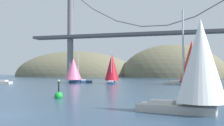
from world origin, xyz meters
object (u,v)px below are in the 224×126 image
at_px(sailboat_pink_spinnaker, 74,70).
at_px(channel_buoy, 59,95).
at_px(sailboat_scarlet_sail, 191,62).
at_px(sailboat_white_mainsail, 199,65).
at_px(sailboat_crimson_sail, 112,68).

height_order(sailboat_pink_spinnaker, channel_buoy, sailboat_pink_spinnaker).
height_order(sailboat_pink_spinnaker, sailboat_scarlet_sail, sailboat_scarlet_sail).
relative_size(sailboat_pink_spinnaker, sailboat_white_mainsail, 0.98).
bearing_deg(sailboat_white_mainsail, sailboat_crimson_sail, 114.02).
relative_size(sailboat_scarlet_sail, channel_buoy, 4.59).
bearing_deg(channel_buoy, sailboat_white_mainsail, -26.05).
bearing_deg(sailboat_white_mainsail, sailboat_pink_spinnaker, 124.37).
xyz_separation_m(sailboat_scarlet_sail, sailboat_white_mainsail, (0.29, -46.36, -1.71)).
distance_m(sailboat_crimson_sail, channel_buoy, 40.42).
relative_size(sailboat_white_mainsail, channel_buoy, 3.32).
height_order(sailboat_crimson_sail, sailboat_scarlet_sail, sailboat_scarlet_sail).
distance_m(sailboat_crimson_sail, sailboat_white_mainsail, 52.91).
xyz_separation_m(sailboat_crimson_sail, channel_buoy, (4.44, -39.97, -4.07)).
height_order(sailboat_scarlet_sail, sailboat_white_mainsail, sailboat_scarlet_sail).
bearing_deg(sailboat_pink_spinnaker, channel_buoy, -68.25).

